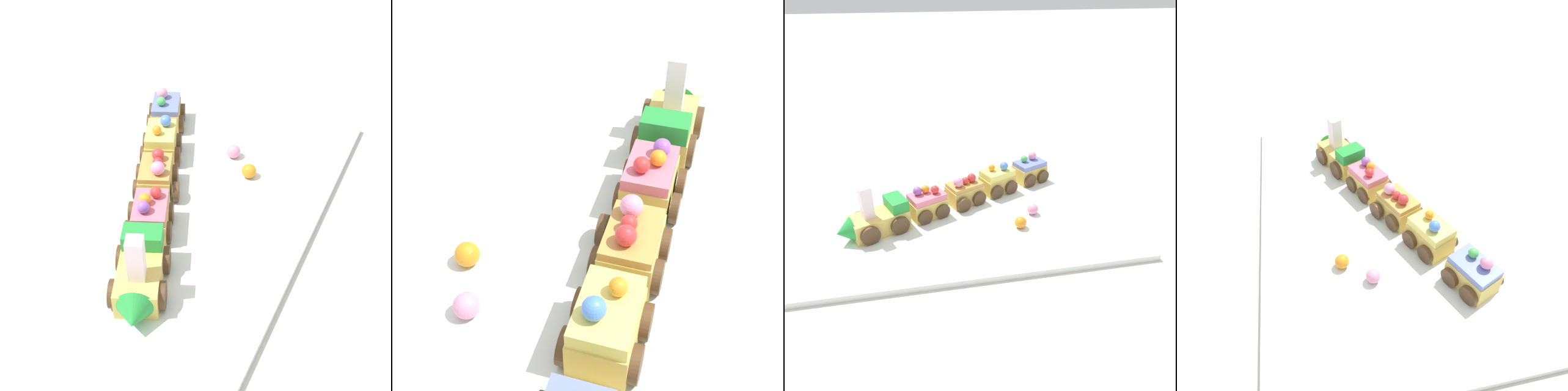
# 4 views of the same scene
# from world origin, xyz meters

# --- Properties ---
(ground_plane) EXTENTS (10.00, 10.00, 0.00)m
(ground_plane) POSITION_xyz_m (0.00, 0.00, 0.00)
(ground_plane) COLOR beige
(display_board) EXTENTS (0.67, 0.42, 0.01)m
(display_board) POSITION_xyz_m (0.00, 0.00, 0.01)
(display_board) COLOR silver
(display_board) RESTS_ON ground_plane
(cake_train_locomotive) EXTENTS (0.14, 0.11, 0.10)m
(cake_train_locomotive) POSITION_xyz_m (0.17, 0.04, 0.04)
(cake_train_locomotive) COLOR #E0BC56
(cake_train_locomotive) RESTS_ON display_board
(cake_car_strawberry) EXTENTS (0.09, 0.09, 0.07)m
(cake_car_strawberry) POSITION_xyz_m (0.07, -0.00, 0.04)
(cake_car_strawberry) COLOR #E0BC56
(cake_car_strawberry) RESTS_ON display_board
(cake_car_caramel) EXTENTS (0.09, 0.09, 0.07)m
(cake_car_caramel) POSITION_xyz_m (-0.01, -0.04, 0.04)
(cake_car_caramel) COLOR #E0BC56
(cake_car_caramel) RESTS_ON display_board
(cake_car_lemon) EXTENTS (0.09, 0.09, 0.07)m
(cake_car_lemon) POSITION_xyz_m (-0.10, -0.07, 0.04)
(cake_car_lemon) COLOR #E0BC56
(cake_car_lemon) RESTS_ON display_board
(cake_car_blueberry) EXTENTS (0.09, 0.09, 0.07)m
(cake_car_blueberry) POSITION_xyz_m (-0.18, -0.11, 0.04)
(cake_car_blueberry) COLOR #E0BC56
(cake_car_blueberry) RESTS_ON display_board
(gumball_orange) EXTENTS (0.02, 0.02, 0.02)m
(gumball_orange) POSITION_xyz_m (-0.11, 0.08, 0.02)
(gumball_orange) COLOR orange
(gumball_orange) RESTS_ON display_board
(gumball_pink) EXTENTS (0.02, 0.02, 0.02)m
(gumball_pink) POSITION_xyz_m (-0.15, 0.04, 0.02)
(gumball_pink) COLOR pink
(gumball_pink) RESTS_ON display_board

